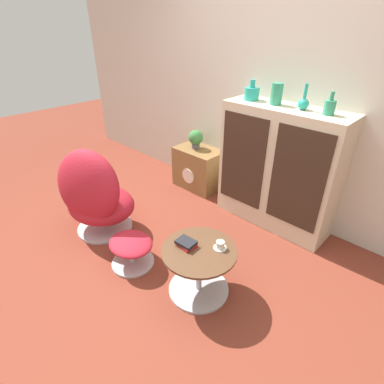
{
  "coord_description": "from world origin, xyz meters",
  "views": [
    {
      "loc": [
        1.5,
        -1.09,
        1.85
      ],
      "look_at": [
        -0.06,
        0.54,
        0.55
      ],
      "focal_mm": 28.0,
      "sensor_mm": 36.0,
      "label": 1
    }
  ],
  "objects_px": {
    "sideboard": "(278,169)",
    "potted_plant": "(196,138)",
    "vase_rightmost": "(330,107)",
    "book_stack": "(186,243)",
    "vase_inner_right": "(304,103)",
    "ottoman": "(131,247)",
    "vase_leftmost": "(252,93)",
    "teacup": "(220,246)",
    "coffee_table": "(199,268)",
    "vase_inner_left": "(277,94)",
    "egg_chair": "(95,196)",
    "tv_console": "(199,168)"
  },
  "relations": [
    {
      "from": "coffee_table",
      "to": "vase_rightmost",
      "type": "xyz_separation_m",
      "value": [
        0.25,
        1.24,
        1.03
      ]
    },
    {
      "from": "tv_console",
      "to": "vase_rightmost",
      "type": "xyz_separation_m",
      "value": [
        1.41,
        -0.01,
        1.0
      ]
    },
    {
      "from": "ottoman",
      "to": "book_stack",
      "type": "bearing_deg",
      "value": 15.87
    },
    {
      "from": "vase_leftmost",
      "to": "teacup",
      "type": "distance_m",
      "value": 1.5
    },
    {
      "from": "vase_inner_right",
      "to": "egg_chair",
      "type": "bearing_deg",
      "value": -132.72
    },
    {
      "from": "ottoman",
      "to": "sideboard",
      "type": "bearing_deg",
      "value": 69.87
    },
    {
      "from": "vase_inner_left",
      "to": "potted_plant",
      "type": "xyz_separation_m",
      "value": [
        -0.98,
        0.01,
        -0.66
      ]
    },
    {
      "from": "vase_inner_right",
      "to": "book_stack",
      "type": "relative_size",
      "value": 1.44
    },
    {
      "from": "ottoman",
      "to": "vase_rightmost",
      "type": "height_order",
      "value": "vase_rightmost"
    },
    {
      "from": "coffee_table",
      "to": "teacup",
      "type": "distance_m",
      "value": 0.26
    },
    {
      "from": "ottoman",
      "to": "teacup",
      "type": "bearing_deg",
      "value": 22.61
    },
    {
      "from": "tv_console",
      "to": "coffee_table",
      "type": "relative_size",
      "value": 1.04
    },
    {
      "from": "coffee_table",
      "to": "vase_leftmost",
      "type": "relative_size",
      "value": 3.04
    },
    {
      "from": "vase_inner_left",
      "to": "vase_rightmost",
      "type": "distance_m",
      "value": 0.48
    },
    {
      "from": "vase_leftmost",
      "to": "vase_rightmost",
      "type": "bearing_deg",
      "value": 0.0
    },
    {
      "from": "vase_inner_right",
      "to": "ottoman",
      "type": "bearing_deg",
      "value": -114.63
    },
    {
      "from": "egg_chair",
      "to": "ottoman",
      "type": "xyz_separation_m",
      "value": [
        0.61,
        -0.06,
        -0.23
      ]
    },
    {
      "from": "vase_leftmost",
      "to": "tv_console",
      "type": "bearing_deg",
      "value": 179.06
    },
    {
      "from": "sideboard",
      "to": "vase_inner_left",
      "type": "relative_size",
      "value": 6.43
    },
    {
      "from": "ottoman",
      "to": "vase_inner_left",
      "type": "distance_m",
      "value": 1.84
    },
    {
      "from": "tv_console",
      "to": "coffee_table",
      "type": "distance_m",
      "value": 1.7
    },
    {
      "from": "vase_leftmost",
      "to": "egg_chair",
      "type": "bearing_deg",
      "value": -118.61
    },
    {
      "from": "vase_rightmost",
      "to": "book_stack",
      "type": "distance_m",
      "value": 1.55
    },
    {
      "from": "vase_inner_right",
      "to": "potted_plant",
      "type": "distance_m",
      "value": 1.39
    },
    {
      "from": "sideboard",
      "to": "vase_inner_right",
      "type": "distance_m",
      "value": 0.67
    },
    {
      "from": "teacup",
      "to": "book_stack",
      "type": "distance_m",
      "value": 0.25
    },
    {
      "from": "ottoman",
      "to": "vase_inner_right",
      "type": "bearing_deg",
      "value": 65.37
    },
    {
      "from": "coffee_table",
      "to": "vase_inner_right",
      "type": "relative_size",
      "value": 2.61
    },
    {
      "from": "tv_console",
      "to": "vase_rightmost",
      "type": "relative_size",
      "value": 3.2
    },
    {
      "from": "ottoman",
      "to": "vase_leftmost",
      "type": "distance_m",
      "value": 1.78
    },
    {
      "from": "coffee_table",
      "to": "vase_inner_right",
      "type": "height_order",
      "value": "vase_inner_right"
    },
    {
      "from": "vase_inner_right",
      "to": "potted_plant",
      "type": "relative_size",
      "value": 0.95
    },
    {
      "from": "teacup",
      "to": "book_stack",
      "type": "xyz_separation_m",
      "value": [
        -0.2,
        -0.15,
        -0.0
      ]
    },
    {
      "from": "coffee_table",
      "to": "vase_inner_left",
      "type": "bearing_deg",
      "value": 100.28
    },
    {
      "from": "egg_chair",
      "to": "vase_inner_left",
      "type": "bearing_deg",
      "value": 53.7
    },
    {
      "from": "ottoman",
      "to": "vase_leftmost",
      "type": "height_order",
      "value": "vase_leftmost"
    },
    {
      "from": "vase_rightmost",
      "to": "book_stack",
      "type": "height_order",
      "value": "vase_rightmost"
    },
    {
      "from": "coffee_table",
      "to": "vase_inner_right",
      "type": "xyz_separation_m",
      "value": [
        0.03,
        1.24,
        1.02
      ]
    },
    {
      "from": "book_stack",
      "to": "teacup",
      "type": "bearing_deg",
      "value": 37.22
    },
    {
      "from": "vase_inner_left",
      "to": "sideboard",
      "type": "bearing_deg",
      "value": -1.77
    },
    {
      "from": "sideboard",
      "to": "vase_inner_left",
      "type": "bearing_deg",
      "value": 178.23
    },
    {
      "from": "teacup",
      "to": "coffee_table",
      "type": "bearing_deg",
      "value": -129.47
    },
    {
      "from": "sideboard",
      "to": "potted_plant",
      "type": "height_order",
      "value": "sideboard"
    },
    {
      "from": "tv_console",
      "to": "ottoman",
      "type": "bearing_deg",
      "value": -69.27
    },
    {
      "from": "vase_inner_right",
      "to": "vase_leftmost",
      "type": "bearing_deg",
      "value": -180.0
    },
    {
      "from": "tv_console",
      "to": "book_stack",
      "type": "distance_m",
      "value": 1.67
    },
    {
      "from": "vase_inner_left",
      "to": "potted_plant",
      "type": "height_order",
      "value": "vase_inner_left"
    },
    {
      "from": "tv_console",
      "to": "vase_leftmost",
      "type": "bearing_deg",
      "value": -0.94
    },
    {
      "from": "ottoman",
      "to": "book_stack",
      "type": "height_order",
      "value": "book_stack"
    },
    {
      "from": "egg_chair",
      "to": "vase_rightmost",
      "type": "relative_size",
      "value": 5.04
    }
  ]
}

